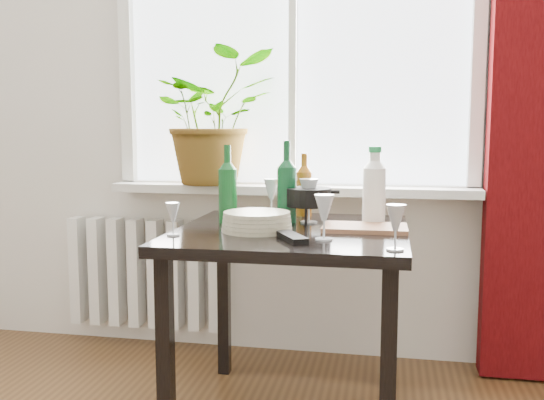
% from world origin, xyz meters
% --- Properties ---
extents(window, '(1.72, 0.08, 1.62)m').
position_xyz_m(window, '(0.00, 2.22, 1.60)').
color(window, white).
rests_on(window, ground).
extents(windowsill, '(1.72, 0.20, 0.04)m').
position_xyz_m(windowsill, '(0.00, 2.15, 0.82)').
color(windowsill, silver).
rests_on(windowsill, ground).
extents(radiator, '(0.80, 0.10, 0.55)m').
position_xyz_m(radiator, '(-0.75, 2.18, 0.38)').
color(radiator, white).
rests_on(radiator, ground).
extents(table, '(0.85, 0.85, 0.74)m').
position_xyz_m(table, '(0.10, 1.55, 0.65)').
color(table, black).
rests_on(table, ground).
extents(potted_plant, '(0.74, 0.72, 0.63)m').
position_xyz_m(potted_plant, '(-0.37, 2.14, 1.16)').
color(potted_plant, '#3F7C21').
rests_on(potted_plant, windowsill).
extents(wine_bottle_left, '(0.09, 0.09, 0.31)m').
position_xyz_m(wine_bottle_left, '(-0.17, 1.65, 0.90)').
color(wine_bottle_left, '#0D461A').
rests_on(wine_bottle_left, table).
extents(wine_bottle_right, '(0.09, 0.09, 0.33)m').
position_xyz_m(wine_bottle_right, '(0.06, 1.70, 0.90)').
color(wine_bottle_right, '#0B3D1E').
rests_on(wine_bottle_right, table).
extents(bottle_amber, '(0.07, 0.07, 0.27)m').
position_xyz_m(bottle_amber, '(0.10, 1.89, 0.88)').
color(bottle_amber, brown).
rests_on(bottle_amber, table).
extents(cleaning_bottle, '(0.11, 0.11, 0.31)m').
position_xyz_m(cleaning_bottle, '(0.40, 1.71, 0.90)').
color(cleaning_bottle, white).
rests_on(cleaning_bottle, table).
extents(wineglass_front_right, '(0.07, 0.07, 0.16)m').
position_xyz_m(wineglass_front_right, '(0.24, 1.35, 0.82)').
color(wineglass_front_right, silver).
rests_on(wineglass_front_right, table).
extents(wineglass_far_right, '(0.07, 0.07, 0.15)m').
position_xyz_m(wineglass_far_right, '(0.48, 1.22, 0.81)').
color(wineglass_far_right, '#B1B5BF').
rests_on(wineglass_far_right, table).
extents(wineglass_back_center, '(0.09, 0.09, 0.18)m').
position_xyz_m(wineglass_back_center, '(0.15, 1.70, 0.83)').
color(wineglass_back_center, silver).
rests_on(wineglass_back_center, table).
extents(wineglass_back_left, '(0.07, 0.07, 0.16)m').
position_xyz_m(wineglass_back_left, '(-0.04, 1.89, 0.82)').
color(wineglass_back_left, white).
rests_on(wineglass_back_left, table).
extents(wineglass_front_left, '(0.05, 0.05, 0.12)m').
position_xyz_m(wineglass_front_left, '(-0.28, 1.33, 0.80)').
color(wineglass_front_left, silver).
rests_on(wineglass_front_left, table).
extents(plate_stack, '(0.26, 0.26, 0.07)m').
position_xyz_m(plate_stack, '(-0.02, 1.48, 0.77)').
color(plate_stack, '#BCB89C').
rests_on(plate_stack, table).
extents(fondue_pot, '(0.26, 0.24, 0.14)m').
position_xyz_m(fondue_pot, '(0.14, 1.70, 0.81)').
color(fondue_pot, black).
rests_on(fondue_pot, table).
extents(tv_remote, '(0.14, 0.19, 0.02)m').
position_xyz_m(tv_remote, '(0.14, 1.33, 0.75)').
color(tv_remote, black).
rests_on(tv_remote, table).
extents(cutting_board, '(0.31, 0.20, 0.02)m').
position_xyz_m(cutting_board, '(0.37, 1.58, 0.75)').
color(cutting_board, '#946142').
rests_on(cutting_board, table).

